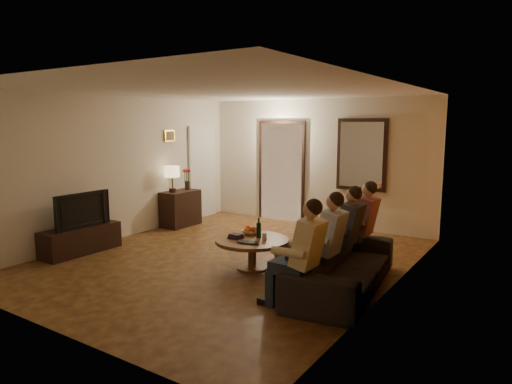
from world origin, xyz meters
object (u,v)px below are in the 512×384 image
Objects in this scene: person_d at (361,229)px; coffee_table at (252,254)px; dresser at (181,208)px; tv_stand at (81,240)px; dog at (289,251)px; laptop at (247,243)px; person_a at (303,260)px; bowl at (250,232)px; person_c at (345,237)px; wine_bottle at (259,228)px; sofa at (343,264)px; person_b at (326,248)px; table_lamp at (172,179)px; tv at (79,210)px.

coffee_table is (-1.32, -0.86, -0.38)m from person_d.
dresser is at bearing 151.30° from coffee_table.
person_d is at bearing 22.49° from tv_stand.
dog reaches higher than laptop.
person_a is 1.89m from bowl.
person_c is 3.87× the size of wine_bottle.
person_c reaches higher than sofa.
person_b is 1.20m from person_d.
person_b is 1.07m from dog.
person_b is at bearing -90.00° from person_d.
dog is at bearing 2.11° from bowl.
table_lamp is at bearing 158.14° from person_b.
table_lamp is 1.74× the size of wine_bottle.
table_lamp is 1.64× the size of laptop.
person_d is at bearing 23.30° from bowl.
tv_stand is at bearing 0.00° from tv.
tv_stand is 1.08× the size of person_c.
wine_bottle is at bearing -153.92° from dog.
sofa is at bearing -79.15° from tv.
person_c is at bearing 15.12° from laptop.
person_c is 2.14× the size of dog.
person_c is at bearing -90.00° from person_d.
tv is at bearing -164.95° from person_c.
dresser is 2.39m from tv_stand.
laptop is (0.28, -0.50, -0.02)m from bowl.
dog reaches higher than bowl.
sofa is 0.94m from person_d.
tv_stand is (0.00, -2.17, -0.78)m from table_lamp.
dresser is at bearing 149.05° from person_a.
person_a reaches higher than laptop.
tv_stand is 0.50m from tv.
person_b reaches higher than bowl.
person_c is 1.28m from wine_bottle.
bowl is (2.64, -1.10, -0.51)m from table_lamp.
tv is 2.85m from bowl.
sofa is 1.42m from coffee_table.
person_a reaches higher than bowl.
tv_stand is 1.08× the size of person_d.
table_lamp reaches higher than person_d.
person_b is 4.63× the size of bowl.
person_b is 1.23m from laptop.
sofa is at bearing -83.66° from person_d.
table_lamp reaches higher than dresser.
table_lamp is 0.50× the size of coffee_table.
dresser reaches higher than sofa.
person_c reaches higher than laptop.
person_a is at bearing -37.68° from bowl.
person_d is (4.13, -0.68, 0.24)m from dresser.
tv is 3.02× the size of laptop.
person_a reaches higher than dresser.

